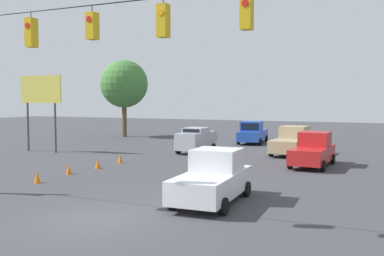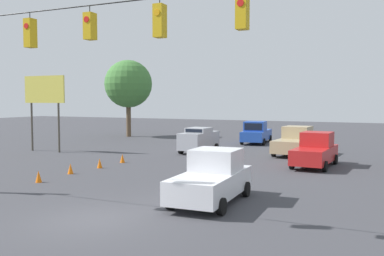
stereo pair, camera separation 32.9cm
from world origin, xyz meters
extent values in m
plane|color=#3D3D42|center=(0.00, 0.00, 0.00)|extent=(140.00, 140.00, 0.00)
cylinder|color=black|center=(0.00, 0.05, 7.30)|extent=(23.91, 0.04, 0.04)
cube|color=gold|center=(-5.33, 0.05, 6.64)|extent=(0.32, 0.36, 0.98)
cylinder|color=red|center=(-5.33, 0.24, 6.86)|extent=(0.20, 0.02, 0.20)
cube|color=gold|center=(-2.67, 0.05, 6.59)|extent=(0.32, 0.36, 1.02)
cylinder|color=black|center=(-2.67, 0.05, 7.20)|extent=(0.03, 0.03, 0.20)
cylinder|color=orange|center=(-2.67, 0.24, 6.82)|extent=(0.20, 0.02, 0.20)
cube|color=gold|center=(0.00, 0.05, 6.62)|extent=(0.32, 0.36, 0.89)
cylinder|color=black|center=(0.00, 0.05, 7.18)|extent=(0.03, 0.03, 0.24)
cylinder|color=red|center=(0.00, 0.24, 6.82)|extent=(0.20, 0.02, 0.20)
cube|color=gold|center=(2.67, 0.05, 6.56)|extent=(0.32, 0.36, 1.03)
cylinder|color=black|center=(2.67, 0.05, 7.19)|extent=(0.03, 0.03, 0.23)
cylinder|color=red|center=(2.67, 0.24, 6.79)|extent=(0.20, 0.02, 0.20)
cube|color=#234CB2|center=(2.16, -27.69, 0.77)|extent=(2.50, 5.67, 0.90)
cube|color=#234CB2|center=(2.10, -27.03, 1.67)|extent=(2.03, 2.14, 0.90)
cube|color=black|center=(2.02, -26.03, 1.67)|extent=(1.62, 0.16, 0.63)
cylinder|color=black|center=(3.01, -25.82, 0.32)|extent=(0.27, 0.66, 0.64)
cylinder|color=black|center=(0.99, -25.99, 0.32)|extent=(0.27, 0.66, 0.64)
cylinder|color=black|center=(3.33, -29.39, 0.32)|extent=(0.27, 0.66, 0.64)
cylinder|color=black|center=(1.31, -29.56, 0.32)|extent=(0.27, 0.66, 0.64)
cube|color=red|center=(-5.12, -15.25, 0.77)|extent=(2.27, 5.14, 0.90)
cube|color=red|center=(-5.16, -15.85, 1.67)|extent=(1.89, 1.93, 0.90)
cube|color=black|center=(-5.22, -16.77, 1.67)|extent=(1.54, 0.13, 0.63)
cylinder|color=black|center=(-6.19, -16.81, 0.32)|extent=(0.26, 0.65, 0.64)
cylinder|color=black|center=(-4.27, -16.95, 0.32)|extent=(0.26, 0.65, 0.64)
cylinder|color=black|center=(-5.97, -13.56, 0.32)|extent=(0.26, 0.65, 0.64)
cylinder|color=black|center=(-4.05, -13.69, 0.32)|extent=(0.26, 0.65, 0.64)
cube|color=tan|center=(-2.87, -20.53, 0.77)|extent=(2.52, 5.72, 0.90)
cube|color=tan|center=(-2.92, -21.19, 1.67)|extent=(2.08, 2.15, 0.90)
cube|color=black|center=(-3.00, -22.20, 1.67)|extent=(1.67, 0.15, 0.63)
cylinder|color=black|center=(-4.06, -22.25, 0.32)|extent=(0.27, 0.65, 0.64)
cylinder|color=black|center=(-1.97, -22.41, 0.32)|extent=(0.27, 0.65, 0.64)
cylinder|color=black|center=(-3.78, -18.64, 0.32)|extent=(0.27, 0.65, 0.64)
cylinder|color=black|center=(-1.69, -18.80, 0.32)|extent=(0.27, 0.65, 0.64)
cube|color=silver|center=(-2.75, -4.00, 0.77)|extent=(2.17, 5.06, 0.90)
cube|color=silver|center=(-2.73, -4.60, 1.67)|extent=(1.92, 1.85, 0.90)
cube|color=black|center=(-2.70, -5.51, 1.67)|extent=(1.62, 0.07, 0.63)
cylinder|color=black|center=(-3.72, -5.66, 0.32)|extent=(0.24, 0.65, 0.64)
cylinder|color=black|center=(-1.69, -5.60, 0.32)|extent=(0.24, 0.65, 0.64)
cylinder|color=black|center=(-3.81, -2.41, 0.32)|extent=(0.24, 0.65, 0.64)
cylinder|color=black|center=(-1.78, -2.35, 0.32)|extent=(0.24, 0.65, 0.64)
cube|color=#A8AAB2|center=(4.25, -18.74, 0.96)|extent=(1.91, 4.16, 1.28)
cube|color=#A8AAB2|center=(4.25, -18.74, 1.78)|extent=(1.68, 1.86, 0.36)
cube|color=black|center=(4.28, -17.82, 1.78)|extent=(1.41, 0.07, 0.25)
cylinder|color=black|center=(5.18, -17.43, 0.32)|extent=(0.24, 0.65, 0.64)
cylinder|color=black|center=(3.42, -17.37, 0.32)|extent=(0.24, 0.65, 0.64)
cylinder|color=black|center=(5.08, -20.10, 0.32)|extent=(0.24, 0.65, 0.64)
cylinder|color=black|center=(3.32, -20.04, 0.32)|extent=(0.24, 0.65, 0.64)
cone|color=orange|center=(6.73, -4.31, 0.29)|extent=(0.32, 0.32, 0.58)
cone|color=orange|center=(6.93, -6.92, 0.29)|extent=(0.32, 0.32, 0.58)
cone|color=orange|center=(6.69, -9.27, 0.29)|extent=(0.32, 0.32, 0.58)
cone|color=orange|center=(6.68, -11.71, 0.29)|extent=(0.32, 0.32, 0.58)
cylinder|color=#4C473D|center=(14.29, -14.25, 1.95)|extent=(0.16, 0.16, 3.89)
cylinder|color=#4C473D|center=(17.10, -14.25, 1.95)|extent=(0.16, 0.16, 3.89)
cube|color=#D8CC4C|center=(15.70, -14.25, 4.97)|extent=(4.01, 0.12, 2.15)
cylinder|color=brown|center=(17.24, -28.73, 2.22)|extent=(0.52, 0.52, 4.45)
sphere|color=#427A38|center=(17.24, -28.73, 5.91)|extent=(5.30, 5.30, 5.30)
camera|label=1|loc=(-8.85, 11.95, 4.17)|focal=40.00mm
camera|label=2|loc=(-9.15, 11.81, 4.17)|focal=40.00mm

